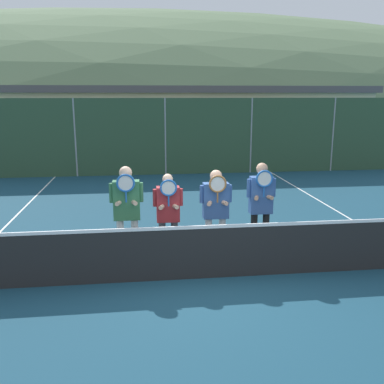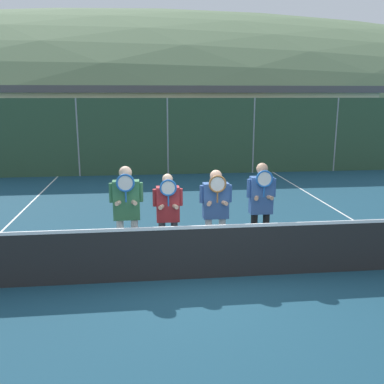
% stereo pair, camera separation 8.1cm
% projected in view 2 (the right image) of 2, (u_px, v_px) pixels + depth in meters
% --- Properties ---
extents(ground_plane, '(120.00, 120.00, 0.00)m').
position_uv_depth(ground_plane, '(202.00, 278.00, 7.42)').
color(ground_plane, navy).
extents(hill_distant, '(127.97, 71.09, 24.88)m').
position_uv_depth(hill_distant, '(150.00, 118.00, 58.59)').
color(hill_distant, '#5B7551').
rests_on(hill_distant, ground_plane).
extents(clubhouse_building, '(22.24, 5.50, 3.55)m').
position_uv_depth(clubhouse_building, '(176.00, 118.00, 24.62)').
color(clubhouse_building, beige).
rests_on(clubhouse_building, ground_plane).
extents(fence_back, '(20.73, 0.06, 2.98)m').
position_uv_depth(fence_back, '(168.00, 137.00, 16.73)').
color(fence_back, gray).
rests_on(fence_back, ground_plane).
extents(tennis_net, '(11.53, 0.09, 1.06)m').
position_uv_depth(tennis_net, '(202.00, 251.00, 7.31)').
color(tennis_net, gray).
rests_on(tennis_net, ground_plane).
extents(court_line_left_sideline, '(0.05, 16.00, 0.01)m').
position_uv_depth(court_line_left_sideline, '(0.00, 233.00, 9.85)').
color(court_line_left_sideline, white).
rests_on(court_line_left_sideline, ground_plane).
extents(court_line_right_sideline, '(0.05, 16.00, 0.01)m').
position_uv_depth(court_line_right_sideline, '(354.00, 220.00, 10.79)').
color(court_line_right_sideline, white).
rests_on(court_line_right_sideline, ground_plane).
extents(player_leftmost, '(0.61, 0.34, 1.87)m').
position_uv_depth(player_leftmost, '(127.00, 207.00, 7.73)').
color(player_leftmost, white).
rests_on(player_leftmost, ground_plane).
extents(player_center_left, '(0.55, 0.34, 1.71)m').
position_uv_depth(player_center_left, '(168.00, 212.00, 7.88)').
color(player_center_left, '#56565B').
rests_on(player_center_left, ground_plane).
extents(player_center_right, '(0.61, 0.34, 1.76)m').
position_uv_depth(player_center_right, '(216.00, 207.00, 8.00)').
color(player_center_right, white).
rests_on(player_center_right, ground_plane).
extents(player_rightmost, '(0.56, 0.34, 1.87)m').
position_uv_depth(player_rightmost, '(261.00, 202.00, 8.12)').
color(player_rightmost, black).
rests_on(player_rightmost, ground_plane).
extents(car_far_left, '(4.79, 1.94, 1.67)m').
position_uv_depth(car_far_left, '(17.00, 145.00, 19.26)').
color(car_far_left, black).
rests_on(car_far_left, ground_plane).
extents(car_left_of_center, '(4.49, 1.99, 1.78)m').
position_uv_depth(car_left_of_center, '(131.00, 143.00, 19.74)').
color(car_left_of_center, silver).
rests_on(car_left_of_center, ground_plane).
extents(car_center, '(4.33, 1.92, 1.87)m').
position_uv_depth(car_center, '(234.00, 141.00, 20.43)').
color(car_center, maroon).
rests_on(car_center, ground_plane).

